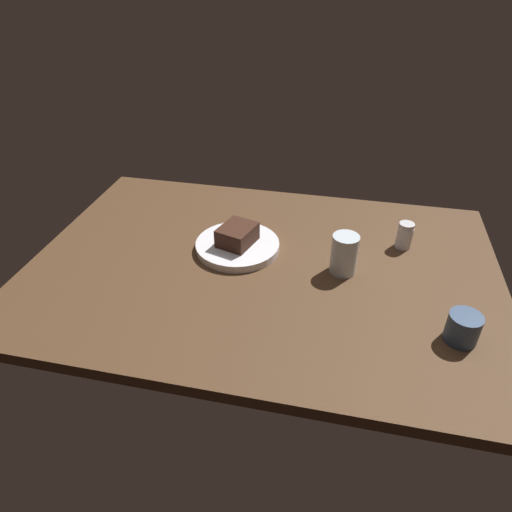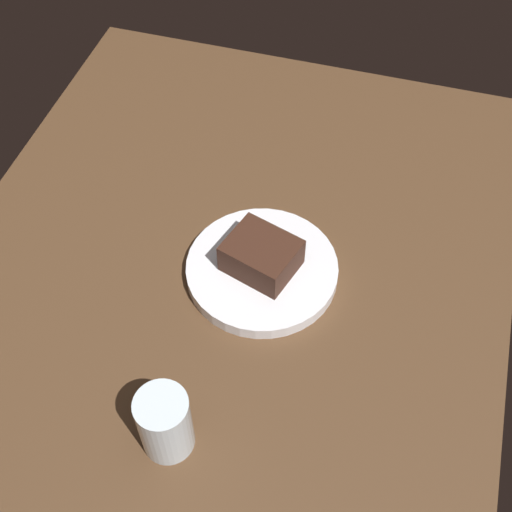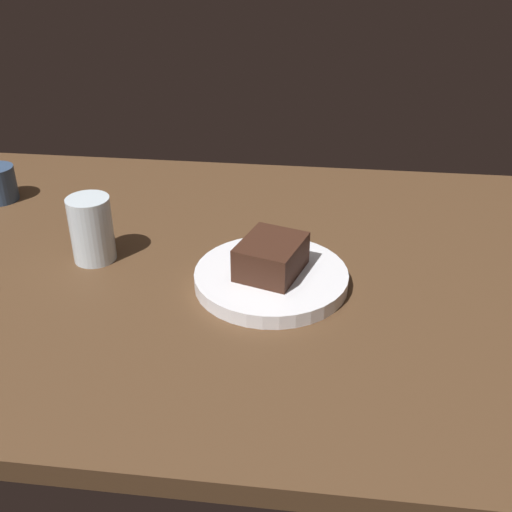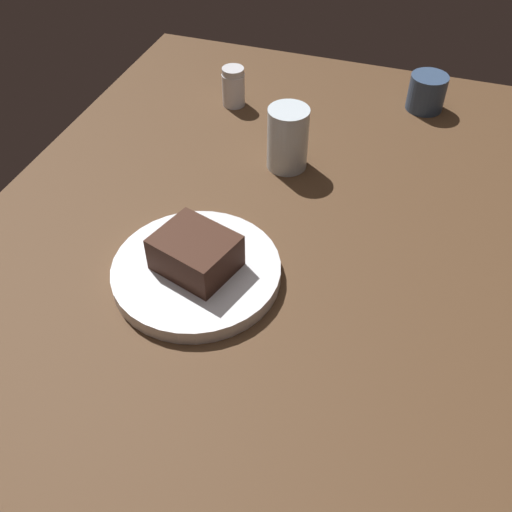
% 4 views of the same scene
% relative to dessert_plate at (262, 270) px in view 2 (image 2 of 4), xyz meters
% --- Properties ---
extents(dining_table, '(1.20, 0.84, 0.03)m').
position_rel_dessert_plate_xyz_m(dining_table, '(-0.08, 0.05, -0.03)').
color(dining_table, '#4C331E').
rests_on(dining_table, ground).
extents(dessert_plate, '(0.23, 0.23, 0.02)m').
position_rel_dessert_plate_xyz_m(dessert_plate, '(0.00, 0.00, 0.00)').
color(dessert_plate, silver).
rests_on(dessert_plate, dining_table).
extents(chocolate_cake_slice, '(0.11, 0.12, 0.05)m').
position_rel_dessert_plate_xyz_m(chocolate_cake_slice, '(-0.00, 0.00, 0.04)').
color(chocolate_cake_slice, '#381E14').
rests_on(chocolate_cake_slice, dessert_plate).
extents(water_glass, '(0.07, 0.07, 0.10)m').
position_rel_dessert_plate_xyz_m(water_glass, '(-0.28, 0.04, 0.04)').
color(water_glass, silver).
rests_on(water_glass, dining_table).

